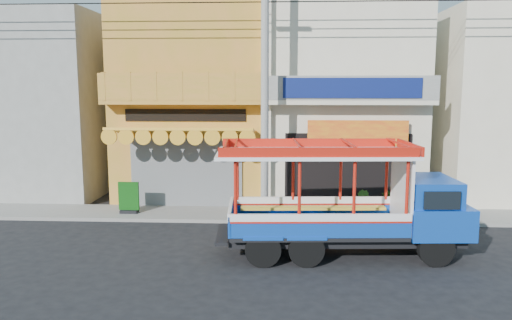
{
  "coord_description": "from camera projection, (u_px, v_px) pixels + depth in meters",
  "views": [
    {
      "loc": [
        -0.42,
        -13.33,
        4.59
      ],
      "look_at": [
        -1.25,
        2.5,
        2.26
      ],
      "focal_mm": 35.0,
      "sensor_mm": 36.0,
      "label": 1
    }
  ],
  "objects": [
    {
      "name": "songthaew_truck",
      "position": [
        361.0,
        202.0,
        13.52
      ],
      "size": [
        6.8,
        2.58,
        3.12
      ],
      "color": "black",
      "rests_on": "ground"
    },
    {
      "name": "utility_pole",
      "position": [
        269.0,
        73.0,
        16.39
      ],
      "size": [
        28.0,
        0.26,
        9.0
      ],
      "color": "gray",
      "rests_on": "ground"
    },
    {
      "name": "green_sign",
      "position": [
        129.0,
        200.0,
        17.78
      ],
      "size": [
        0.73,
        0.34,
        1.12
      ],
      "color": "black",
      "rests_on": "sidewalk"
    },
    {
      "name": "shophouse_left",
      "position": [
        198.0,
        98.0,
        21.29
      ],
      "size": [
        6.0,
        7.5,
        8.24
      ],
      "color": "#AF8A26",
      "rests_on": "ground"
    },
    {
      "name": "filler_building_left",
      "position": [
        40.0,
        105.0,
        21.74
      ],
      "size": [
        6.0,
        6.0,
        7.6
      ],
      "primitive_type": "cube",
      "color": "gray",
      "rests_on": "ground"
    },
    {
      "name": "party_pilaster",
      "position": [
        266.0,
        103.0,
        18.08
      ],
      "size": [
        0.35,
        0.3,
        8.0
      ],
      "primitive_type": "cube",
      "color": "beige",
      "rests_on": "ground"
    },
    {
      "name": "sidewalk",
      "position": [
        293.0,
        215.0,
        17.76
      ],
      "size": [
        30.0,
        2.0,
        0.12
      ],
      "primitive_type": "cube",
      "color": "slate",
      "rests_on": "ground"
    },
    {
      "name": "shophouse_right",
      "position": [
        340.0,
        98.0,
        20.99
      ],
      "size": [
        6.0,
        6.75,
        8.24
      ],
      "color": "beige",
      "rests_on": "ground"
    },
    {
      "name": "potted_plant_c",
      "position": [
        420.0,
        199.0,
        17.73
      ],
      "size": [
        0.78,
        0.78,
        1.0
      ],
      "primitive_type": "imported",
      "rotation": [
        0.0,
        0.0,
        4.08
      ],
      "color": "#254C15",
      "rests_on": "sidewalk"
    },
    {
      "name": "potted_plant_b",
      "position": [
        362.0,
        205.0,
        16.99
      ],
      "size": [
        0.59,
        0.65,
        0.97
      ],
      "primitive_type": "imported",
      "rotation": [
        0.0,
        0.0,
        1.92
      ],
      "color": "#254C15",
      "rests_on": "sidewalk"
    },
    {
      "name": "potted_plant_a",
      "position": [
        392.0,
        199.0,
        17.99
      ],
      "size": [
        1.07,
        1.01,
        0.94
      ],
      "primitive_type": "imported",
      "rotation": [
        0.0,
        0.0,
        0.41
      ],
      "color": "#254C15",
      "rests_on": "sidewalk"
    },
    {
      "name": "ground",
      "position": [
        296.0,
        254.0,
        13.82
      ],
      "size": [
        90.0,
        90.0,
        0.0
      ],
      "primitive_type": "plane",
      "color": "black",
      "rests_on": "ground"
    },
    {
      "name": "filler_building_right",
      "position": [
        509.0,
        106.0,
        20.71
      ],
      "size": [
        6.0,
        6.0,
        7.6
      ],
      "primitive_type": "cube",
      "color": "beige",
      "rests_on": "ground"
    }
  ]
}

